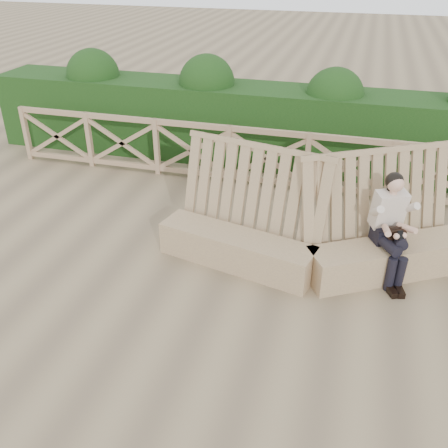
# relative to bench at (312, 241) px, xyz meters

# --- Properties ---
(ground) EXTENTS (60.00, 60.00, 0.00)m
(ground) POSITION_rel_bench_xyz_m (-1.11, -1.12, -0.40)
(ground) COLOR brown
(ground) RESTS_ON ground
(bench) EXTENTS (4.24, 1.80, 1.61)m
(bench) POSITION_rel_bench_xyz_m (0.00, 0.00, 0.00)
(bench) COLOR #82664A
(bench) RESTS_ON ground
(woman) EXTENTS (0.61, 0.91, 1.45)m
(woman) POSITION_rel_bench_xyz_m (0.98, 0.08, 0.38)
(woman) COLOR black
(woman) RESTS_ON ground
(guardrail) EXTENTS (10.10, 0.09, 1.10)m
(guardrail) POSITION_rel_bench_xyz_m (-1.11, 2.38, 0.15)
(guardrail) COLOR #80624A
(guardrail) RESTS_ON ground
(hedge) EXTENTS (12.00, 1.20, 1.50)m
(hedge) POSITION_rel_bench_xyz_m (-1.11, 3.58, 0.35)
(hedge) COLOR black
(hedge) RESTS_ON ground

